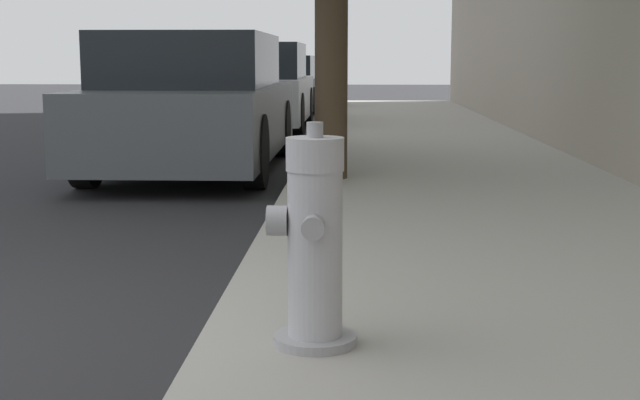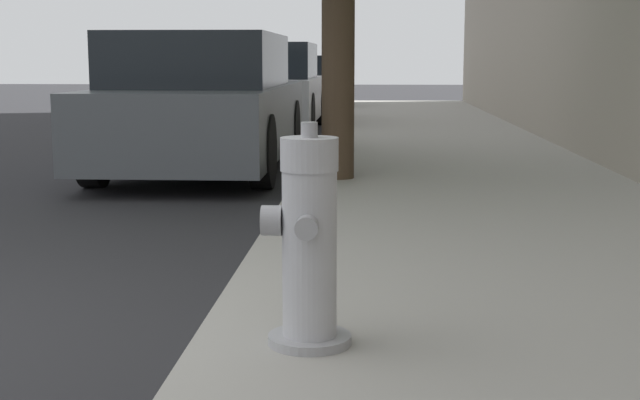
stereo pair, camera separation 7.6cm
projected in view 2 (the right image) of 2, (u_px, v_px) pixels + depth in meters
The scene contains 5 objects.
sidewalk_slab at pixel (590, 372), 3.28m from camera, with size 2.99×40.00×0.16m.
fire_hydrant at pixel (308, 245), 3.30m from camera, with size 0.34×0.33×0.84m.
parked_car_near at pixel (204, 105), 9.73m from camera, with size 1.82×4.57×1.49m.
parked_car_mid at pixel (264, 88), 15.33m from camera, with size 1.88×4.29×1.48m.
parked_car_far at pixel (292, 85), 20.95m from camera, with size 1.77×4.24×1.30m.
Camera 2 is at (2.40, -3.20, 1.22)m, focal length 50.00 mm.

